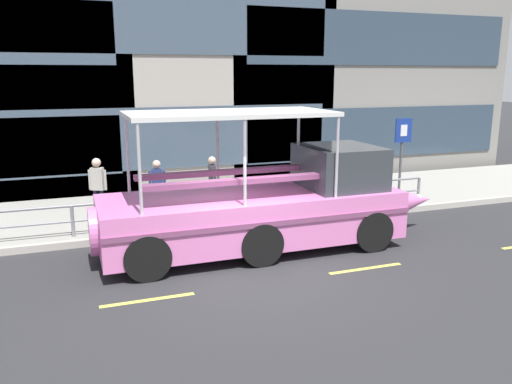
% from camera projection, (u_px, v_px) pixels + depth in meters
% --- Properties ---
extents(ground_plane, '(120.00, 120.00, 0.00)m').
position_uv_depth(ground_plane, '(255.00, 272.00, 11.28)').
color(ground_plane, '#2B2B2D').
extents(sidewalk, '(32.00, 4.80, 0.18)m').
position_uv_depth(sidewalk, '(195.00, 207.00, 16.39)').
color(sidewalk, '#99968E').
rests_on(sidewalk, ground_plane).
extents(curb_edge, '(32.00, 0.18, 0.18)m').
position_uv_depth(curb_edge, '(216.00, 229.00, 14.11)').
color(curb_edge, '#B2ADA3').
rests_on(curb_edge, ground_plane).
extents(lane_centreline, '(25.80, 0.12, 0.01)m').
position_uv_depth(lane_centreline, '(265.00, 283.00, 10.70)').
color(lane_centreline, '#DBD64C').
rests_on(lane_centreline, ground_plane).
extents(curb_guardrail, '(12.68, 0.09, 0.84)m').
position_uv_depth(curb_guardrail, '(231.00, 201.00, 14.45)').
color(curb_guardrail, gray).
rests_on(curb_guardrail, sidewalk).
extents(parking_sign, '(0.60, 0.12, 2.67)m').
position_uv_depth(parking_sign, '(402.00, 145.00, 16.53)').
color(parking_sign, '#4C4F54').
rests_on(parking_sign, sidewalk).
extents(duck_tour_boat, '(9.03, 2.51, 3.39)m').
position_uv_depth(duck_tour_boat, '(272.00, 205.00, 12.71)').
color(duck_tour_boat, pink).
rests_on(duck_tour_boat, ground_plane).
extents(pedestrian_near_bow, '(0.45, 0.23, 1.60)m').
position_uv_depth(pedestrian_near_bow, '(320.00, 171.00, 16.72)').
color(pedestrian_near_bow, black).
rests_on(pedestrian_near_bow, sidewalk).
extents(pedestrian_mid_left, '(0.23, 0.49, 1.70)m').
position_uv_depth(pedestrian_mid_left, '(212.00, 179.00, 15.18)').
color(pedestrian_mid_left, black).
rests_on(pedestrian_mid_left, sidewalk).
extents(pedestrian_mid_right, '(0.48, 0.23, 1.67)m').
position_uv_depth(pedestrian_mid_right, '(157.00, 183.00, 14.72)').
color(pedestrian_mid_right, '#1E2338').
rests_on(pedestrian_mid_right, sidewalk).
extents(pedestrian_near_stern, '(0.47, 0.32, 1.78)m').
position_uv_depth(pedestrian_near_stern, '(98.00, 183.00, 14.40)').
color(pedestrian_near_stern, '#1E2338').
rests_on(pedestrian_near_stern, sidewalk).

